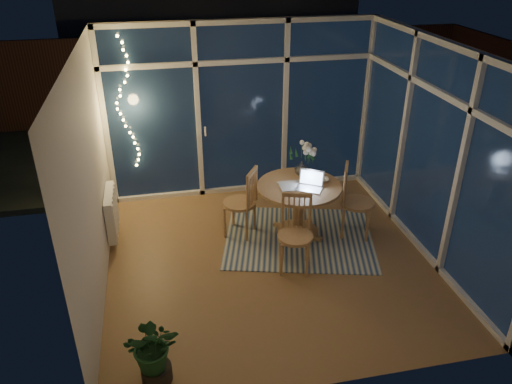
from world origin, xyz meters
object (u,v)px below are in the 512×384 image
(dining_table, at_px, (298,210))
(laptop, at_px, (309,181))
(chair_left, at_px, (239,201))
(potted_plant, at_px, (154,349))
(chair_front, at_px, (295,235))
(flower_vase, at_px, (302,167))
(chair_right, at_px, (358,201))

(dining_table, height_order, laptop, laptop)
(chair_left, relative_size, laptop, 3.07)
(laptop, bearing_deg, potted_plant, -104.22)
(dining_table, height_order, chair_left, chair_left)
(dining_table, distance_m, chair_front, 0.79)
(chair_left, xyz_separation_m, flower_vase, (0.87, 0.12, 0.36))
(dining_table, relative_size, chair_front, 1.13)
(dining_table, bearing_deg, potted_plant, -132.36)
(flower_vase, distance_m, potted_plant, 3.22)
(dining_table, bearing_deg, laptop, -54.92)
(chair_front, distance_m, potted_plant, 2.19)
(chair_left, distance_m, chair_right, 1.55)
(chair_left, distance_m, flower_vase, 0.95)
(flower_vase, height_order, potted_plant, flower_vase)
(chair_front, bearing_deg, laptop, 77.86)
(chair_front, distance_m, laptop, 0.79)
(chair_left, bearing_deg, chair_right, 108.29)
(chair_right, xyz_separation_m, chair_front, (-1.01, -0.58, -0.03))
(dining_table, height_order, chair_right, chair_right)
(chair_front, bearing_deg, potted_plant, -123.42)
(laptop, relative_size, flower_vase, 1.53)
(laptop, bearing_deg, chair_left, -168.77)
(chair_right, xyz_separation_m, flower_vase, (-0.64, 0.46, 0.34))
(dining_table, relative_size, flower_vase, 5.20)
(chair_left, relative_size, flower_vase, 4.70)
(chair_left, bearing_deg, chair_front, 59.72)
(chair_front, distance_m, flower_vase, 1.16)
(flower_vase, relative_size, potted_plant, 0.28)
(dining_table, xyz_separation_m, chair_left, (-0.76, 0.18, 0.12))
(dining_table, xyz_separation_m, potted_plant, (-1.94, -2.13, 0.01))
(chair_front, height_order, flower_vase, chair_front)
(chair_right, bearing_deg, chair_left, 101.65)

